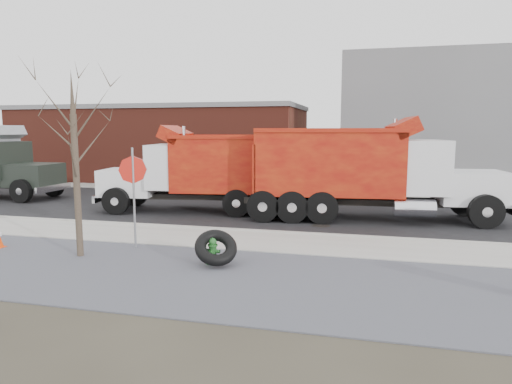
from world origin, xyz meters
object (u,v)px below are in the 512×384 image
(dump_truck_red_a, at_px, (363,169))
(fire_hydrant, at_px, (213,252))
(truck_tire, at_px, (216,248))
(stop_sign, at_px, (133,181))
(dump_truck_red_b, at_px, (209,169))

(dump_truck_red_a, bearing_deg, fire_hydrant, -122.66)
(fire_hydrant, bearing_deg, dump_truck_red_a, 67.04)
(fire_hydrant, height_order, truck_tire, truck_tire)
(stop_sign, distance_m, dump_truck_red_b, 6.48)
(stop_sign, distance_m, dump_truck_red_a, 9.13)
(fire_hydrant, distance_m, dump_truck_red_a, 8.43)
(fire_hydrant, relative_size, truck_tire, 0.49)
(truck_tire, relative_size, dump_truck_red_a, 0.15)
(truck_tire, height_order, dump_truck_red_a, dump_truck_red_a)
(stop_sign, bearing_deg, dump_truck_red_b, 71.79)
(stop_sign, bearing_deg, truck_tire, -37.97)
(dump_truck_red_a, relative_size, dump_truck_red_b, 1.14)
(fire_hydrant, bearing_deg, dump_truck_red_b, 114.16)
(fire_hydrant, xyz_separation_m, dump_truck_red_b, (-2.76, 7.47, 1.55))
(dump_truck_red_b, bearing_deg, fire_hydrant, 102.28)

